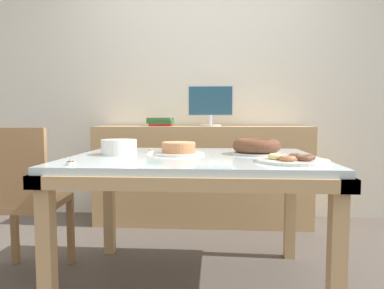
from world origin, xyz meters
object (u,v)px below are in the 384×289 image
computer_monitor (210,106)px  tealight_right_edge (150,151)px  cake_golden_bundt (256,147)px  tealight_left_edge (165,149)px  chair (22,197)px  pastry_platter (292,159)px  tealight_near_cakes (70,163)px  plate_stack (119,147)px  tealight_near_front (242,149)px  book_stack (160,122)px  tealight_centre (116,148)px  cake_chocolate_round (179,149)px

computer_monitor → tealight_right_edge: bearing=-108.5°
cake_golden_bundt → tealight_left_edge: size_ratio=7.12×
chair → cake_golden_bundt: (1.40, 0.13, 0.30)m
tealight_right_edge → computer_monitor: bearing=71.5°
cake_golden_bundt → tealight_right_edge: cake_golden_bundt is taller
pastry_platter → tealight_left_edge: 0.91m
tealight_near_cakes → tealight_left_edge: bearing=65.8°
chair → computer_monitor: 1.77m
plate_stack → tealight_near_front: bearing=23.2°
tealight_left_edge → computer_monitor: bearing=72.6°
chair → tealight_near_cakes: size_ratio=23.50×
book_stack → plate_stack: size_ratio=1.16×
book_stack → tealight_centre: size_ratio=6.08×
computer_monitor → tealight_centre: computer_monitor is taller
pastry_platter → tealight_right_edge: (-0.78, 0.40, -0.00)m
tealight_right_edge → plate_stack: bearing=-143.3°
computer_monitor → plate_stack: 1.35m
pastry_platter → plate_stack: (-0.95, 0.28, 0.03)m
cake_golden_bundt → tealight_centre: 0.98m
tealight_right_edge → tealight_left_edge: bearing=65.2°
cake_chocolate_round → pastry_platter: size_ratio=0.86×
cake_golden_bundt → tealight_centre: cake_golden_bundt is taller
book_stack → cake_chocolate_round: size_ratio=0.80×
computer_monitor → tealight_left_edge: bearing=-107.4°
cake_chocolate_round → tealight_left_edge: size_ratio=7.60×
chair → plate_stack: size_ratio=4.48×
cake_chocolate_round → tealight_near_front: cake_chocolate_round is taller
book_stack → tealight_left_edge: size_ratio=6.08×
book_stack → tealight_right_edge: size_ratio=6.08×
computer_monitor → book_stack: (-0.47, 0.00, -0.15)m
chair → pastry_platter: chair is taller
book_stack → pastry_platter: bearing=-59.1°
plate_stack → cake_golden_bundt: bearing=5.4°
chair → cake_golden_bundt: bearing=5.3°
pastry_platter → cake_golden_bundt: bearing=110.0°
cake_golden_bundt → tealight_right_edge: (-0.65, 0.04, -0.04)m
pastry_platter → tealight_left_edge: pastry_platter is taller
pastry_platter → tealight_right_edge: pastry_platter is taller
tealight_centre → tealight_left_edge: size_ratio=1.00×
chair → tealight_near_cakes: bearing=-40.4°
book_stack → tealight_centre: book_stack is taller
cake_chocolate_round → tealight_centre: 0.58m
cake_golden_bundt → tealight_near_front: cake_golden_bundt is taller
computer_monitor → cake_chocolate_round: bearing=-98.3°
tealight_near_cakes → cake_golden_bundt: bearing=30.6°
computer_monitor → tealight_near_cakes: size_ratio=10.60×
pastry_platter → tealight_centre: pastry_platter is taller
computer_monitor → cake_chocolate_round: computer_monitor is taller
chair → tealight_near_front: 1.41m
cake_chocolate_round → tealight_near_cakes: (-0.45, -0.49, -0.02)m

